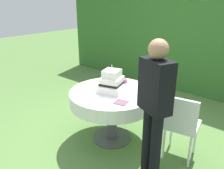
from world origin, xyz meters
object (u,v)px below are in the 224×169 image
Objects in this scene: wedding_cake at (112,83)px; napkin_stack at (121,102)px; standing_person at (154,104)px; serving_plate_far at (137,94)px; garden_chair at (181,122)px; cake_table at (112,99)px; serving_plate_right at (94,97)px; serving_plate_near at (86,88)px; serving_plate_left at (136,98)px.

wedding_cake reaches higher than napkin_stack.
wedding_cake is at bearing 159.78° from standing_person.
serving_plate_far is at bearing 24.54° from wedding_cake.
cake_table is at bearing -169.40° from garden_chair.
serving_plate_far is 0.90× the size of napkin_stack.
cake_table is 0.39m from napkin_stack.
serving_plate_right is 0.38m from napkin_stack.
standing_person is (1.18, -0.14, 0.18)m from serving_plate_near.
serving_plate_near is at bearing 173.13° from standing_person.
standing_person is (0.82, -0.30, 0.06)m from wedding_cake.
serving_plate_left is 0.14× the size of garden_chair.
cake_table is 0.41m from serving_plate_near.
serving_plate_near is 0.76m from serving_plate_left.
serving_plate_near is at bearing 176.06° from napkin_stack.
cake_table is at bearing 23.30° from serving_plate_near.
serving_plate_right is (-0.05, -0.32, -0.12)m from wedding_cake.
cake_table is at bearing -113.34° from wedding_cake.
serving_plate_left is 0.22m from napkin_stack.
wedding_cake is 0.37m from serving_plate_far.
cake_table is 2.86× the size of wedding_cake.
standing_person is (0.83, -0.30, 0.29)m from cake_table.
serving_plate_right is (-0.37, -0.46, 0.00)m from serving_plate_far.
serving_plate_far reaches higher than cake_table.
serving_plate_right reaches higher than cake_table.
serving_plate_right is at bearing -179.24° from standing_person.
serving_plate_right is at bearing -98.53° from cake_table.
cake_table is at bearing -154.64° from serving_plate_far.
serving_plate_far is 0.70m from standing_person.
serving_plate_near is 1.04× the size of serving_plate_right.
wedding_cake is at bearing 66.66° from cake_table.
serving_plate_left is at bearing 35.88° from serving_plate_right.
serving_plate_near is at bearing -156.70° from cake_table.
cake_table is 0.41m from serving_plate_left.
napkin_stack is 0.10× the size of standing_person.
standing_person reaches higher than serving_plate_far.
napkin_stack is at bearing 16.40° from serving_plate_right.
garden_chair reaches higher than serving_plate_far.
cake_table is 8.44× the size of serving_plate_right.
serving_plate_left and serving_plate_right have the same top height.
napkin_stack is at bearing -3.94° from serving_plate_near.
serving_plate_near is (-0.36, -0.15, 0.12)m from cake_table.
serving_plate_far is at bearing 138.55° from standing_person.
garden_chair is at bearing 17.00° from serving_plate_left.
serving_plate_far is at bearing -177.65° from garden_chair.
garden_chair reaches higher than serving_plate_near.
wedding_cake is 3.18× the size of serving_plate_left.
serving_plate_far is at bearing 115.77° from serving_plate_left.
serving_plate_left is (0.07, -0.14, 0.00)m from serving_plate_far.
serving_plate_left reaches higher than cake_table.
serving_plate_near is 0.09× the size of standing_person.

